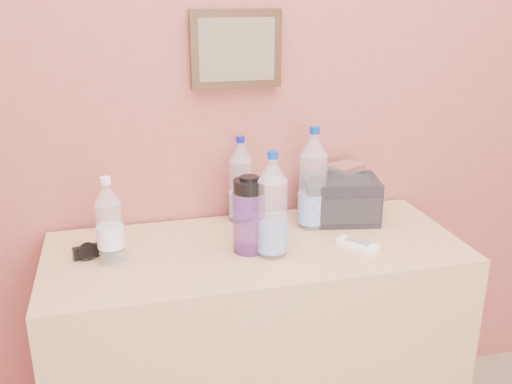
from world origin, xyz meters
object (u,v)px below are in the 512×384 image
at_px(dresser, 256,355).
at_px(ac_remote, 358,244).
at_px(pet_large_d, 272,210).
at_px(sunglasses, 98,249).
at_px(pet_large_b, 241,184).
at_px(foil_packet, 345,167).
at_px(pet_large_c, 313,183).
at_px(nalgene_bottle, 249,215).
at_px(toiletry_bag, 340,196).
at_px(pet_small, 110,225).

distance_m(dresser, ac_remote, 0.53).
distance_m(dresser, pet_large_d, 0.56).
xyz_separation_m(pet_large_d, sunglasses, (-0.51, 0.12, -0.12)).
xyz_separation_m(pet_large_b, ac_remote, (0.31, -0.31, -0.12)).
relative_size(sunglasses, foil_packet, 1.43).
height_order(pet_large_c, nalgene_bottle, pet_large_c).
relative_size(pet_large_d, toiletry_bag, 1.29).
bearing_deg(pet_small, nalgene_bottle, -3.71).
distance_m(ac_remote, foil_packet, 0.31).
height_order(pet_large_c, ac_remote, pet_large_c).
bearing_deg(nalgene_bottle, sunglasses, 170.02).
xyz_separation_m(ac_remote, foil_packet, (0.05, 0.25, 0.17)).
bearing_deg(nalgene_bottle, pet_small, 176.29).
relative_size(toiletry_bag, foil_packet, 2.35).
distance_m(pet_large_c, pet_small, 0.68).
distance_m(pet_large_d, foil_packet, 0.40).
xyz_separation_m(dresser, pet_large_b, (0.00, 0.23, 0.54)).
height_order(nalgene_bottle, sunglasses, nalgene_bottle).
height_order(nalgene_bottle, foil_packet, nalgene_bottle).
xyz_separation_m(pet_large_c, toiletry_bag, (0.11, 0.03, -0.07)).
distance_m(dresser, pet_large_c, 0.62).
height_order(sunglasses, toiletry_bag, toiletry_bag).
relative_size(dresser, toiletry_bag, 5.16).
distance_m(pet_large_c, ac_remote, 0.26).
bearing_deg(pet_large_d, sunglasses, 166.78).
relative_size(pet_small, toiletry_bag, 1.04).
bearing_deg(nalgene_bottle, pet_large_b, 82.89).
distance_m(ac_remote, toiletry_bag, 0.24).
relative_size(pet_large_b, pet_large_c, 0.86).
xyz_separation_m(dresser, sunglasses, (-0.48, 0.05, 0.43)).
distance_m(pet_small, sunglasses, 0.12).
distance_m(dresser, sunglasses, 0.65).
height_order(pet_large_d, ac_remote, pet_large_d).
bearing_deg(ac_remote, nalgene_bottle, -137.32).
bearing_deg(pet_small, pet_large_d, -8.16).
relative_size(nalgene_bottle, sunglasses, 1.57).
bearing_deg(sunglasses, toiletry_bag, -10.89).
xyz_separation_m(nalgene_bottle, foil_packet, (0.39, 0.19, 0.06)).
bearing_deg(pet_large_b, nalgene_bottle, -97.11).
relative_size(pet_large_d, ac_remote, 2.46).
relative_size(pet_large_c, pet_small, 1.32).
bearing_deg(dresser, ac_remote, -15.43).
xyz_separation_m(pet_large_d, toiletry_bag, (0.30, 0.21, -0.06)).
distance_m(nalgene_bottle, sunglasses, 0.47).
distance_m(pet_large_b, nalgene_bottle, 0.26).
relative_size(nalgene_bottle, ac_remote, 1.82).
relative_size(pet_large_b, foil_packet, 2.78).
bearing_deg(pet_large_c, pet_small, -170.39).
relative_size(pet_large_b, pet_large_d, 0.92).
bearing_deg(pet_large_c, pet_large_b, 152.70).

